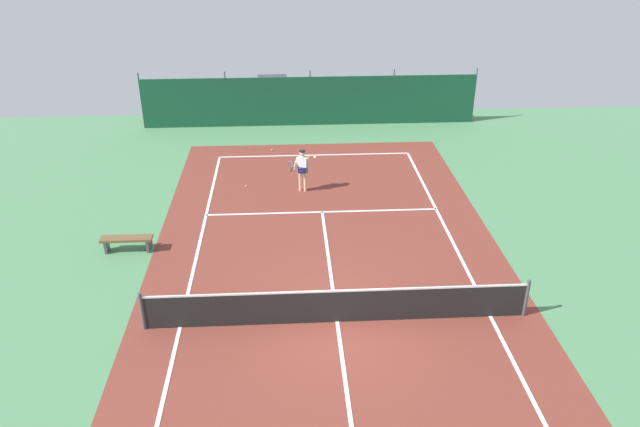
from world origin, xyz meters
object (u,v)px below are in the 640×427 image
(tennis_net, at_px, (337,306))
(tennis_ball_near_player, at_px, (272,150))
(tennis_player, at_px, (302,168))
(courtside_bench, at_px, (127,241))
(parked_car, at_px, (273,95))
(water_bottle, at_px, (151,242))
(tennis_ball_midcourt, at_px, (246,186))

(tennis_net, xyz_separation_m, tennis_ball_near_player, (-1.86, 12.60, -0.48))
(tennis_player, xyz_separation_m, courtside_bench, (-5.67, -4.20, -0.59))
(tennis_player, relative_size, tennis_ball_near_player, 24.85)
(parked_car, bearing_deg, tennis_player, 93.64)
(tennis_net, relative_size, water_bottle, 42.17)
(tennis_net, bearing_deg, parked_car, 95.67)
(tennis_net, height_order, parked_car, parked_car)
(water_bottle, bearing_deg, tennis_ball_midcourt, 57.00)
(tennis_ball_near_player, relative_size, courtside_bench, 0.04)
(tennis_ball_near_player, bearing_deg, parked_car, 89.77)
(tennis_net, relative_size, tennis_player, 6.17)
(tennis_ball_midcourt, bearing_deg, tennis_net, -72.11)
(tennis_ball_near_player, relative_size, tennis_ball_midcourt, 1.00)
(tennis_player, relative_size, parked_car, 0.38)
(tennis_net, height_order, tennis_player, tennis_player)
(tennis_ball_near_player, relative_size, parked_car, 0.02)
(tennis_ball_near_player, xyz_separation_m, parked_car, (0.02, 5.89, 0.81))
(tennis_ball_midcourt, bearing_deg, parked_car, 84.22)
(tennis_ball_midcourt, xyz_separation_m, parked_car, (0.99, 9.75, 0.81))
(tennis_net, relative_size, tennis_ball_midcourt, 153.33)
(tennis_ball_near_player, bearing_deg, courtside_bench, -117.52)
(tennis_ball_midcourt, height_order, parked_car, parked_car)
(tennis_net, height_order, water_bottle, tennis_net)
(tennis_ball_midcourt, height_order, courtside_bench, courtside_bench)
(parked_car, bearing_deg, tennis_net, 92.63)
(tennis_player, distance_m, courtside_bench, 7.08)
(tennis_net, xyz_separation_m, tennis_player, (-0.64, 8.26, 0.45))
(tennis_player, height_order, tennis_ball_midcourt, tennis_player)
(tennis_ball_midcourt, bearing_deg, tennis_ball_near_player, 76.00)
(tennis_net, distance_m, parked_car, 18.58)
(tennis_player, height_order, courtside_bench, tennis_player)
(tennis_player, xyz_separation_m, tennis_ball_midcourt, (-2.18, 0.48, -0.93))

